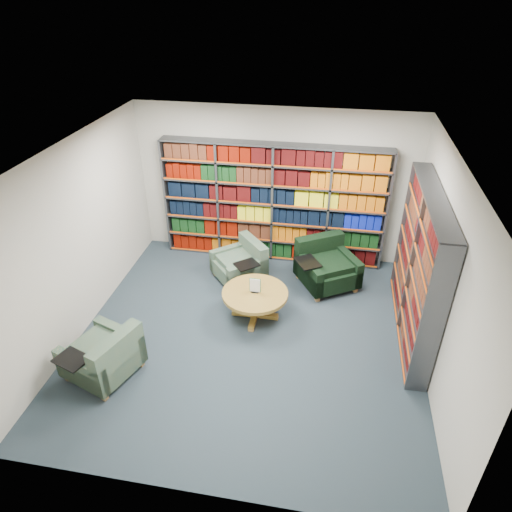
% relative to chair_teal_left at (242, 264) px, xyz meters
% --- Properties ---
extents(room_shell, '(5.02, 5.02, 2.82)m').
position_rel_chair_teal_left_xyz_m(room_shell, '(0.41, -1.52, 1.12)').
color(room_shell, black).
rests_on(room_shell, ground).
extents(bookshelf_back, '(4.00, 0.28, 2.20)m').
position_rel_chair_teal_left_xyz_m(bookshelf_back, '(0.41, 0.82, 0.81)').
color(bookshelf_back, '#47494F').
rests_on(bookshelf_back, ground).
extents(bookshelf_right, '(0.28, 2.50, 2.20)m').
position_rel_chair_teal_left_xyz_m(bookshelf_right, '(2.75, -0.92, 0.81)').
color(bookshelf_right, '#47494F').
rests_on(bookshelf_right, ground).
extents(chair_teal_left, '(1.09, 1.09, 0.70)m').
position_rel_chair_teal_left_xyz_m(chair_teal_left, '(0.00, 0.00, 0.00)').
color(chair_teal_left, '#022A34').
rests_on(chair_teal_left, ground).
extents(chair_green_right, '(1.21, 1.21, 0.80)m').
position_rel_chair_teal_left_xyz_m(chair_green_right, '(1.44, 0.11, 0.04)').
color(chair_green_right, black).
rests_on(chair_green_right, ground).
extents(chair_teal_front, '(1.06, 1.10, 0.76)m').
position_rel_chair_teal_left_xyz_m(chair_teal_front, '(-1.32, -2.61, 0.02)').
color(chair_teal_front, '#022A34').
rests_on(chair_teal_front, ground).
extents(coffee_table, '(1.02, 1.02, 0.72)m').
position_rel_chair_teal_left_xyz_m(coffee_table, '(0.41, -1.05, 0.10)').
color(coffee_table, olive).
rests_on(coffee_table, ground).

